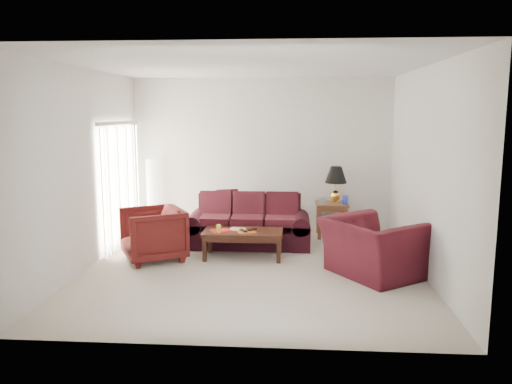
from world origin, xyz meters
TOP-DOWN VIEW (x-y plane):
  - floor at (0.00, 0.00)m, footprint 5.00×5.00m
  - blinds at (-2.42, 1.30)m, footprint 0.10×2.00m
  - sofa at (-0.18, 1.37)m, footprint 2.19×0.99m
  - throw_pillow at (-0.63, 2.04)m, footprint 0.45×0.33m
  - end_table at (1.35, 2.15)m, footprint 0.63×0.63m
  - table_lamp at (1.41, 2.19)m, footprint 0.53×0.53m
  - clock at (1.17, 2.03)m, footprint 0.14×0.09m
  - blue_canister at (1.59, 2.04)m, footprint 0.13×0.13m
  - picture_frame at (1.17, 2.31)m, footprint 0.20×0.22m
  - floor_lamp at (-2.12, 2.20)m, footprint 0.25×0.25m
  - armchair_left at (-1.61, 0.40)m, footprint 1.25×1.24m
  - armchair_right at (1.75, -0.13)m, footprint 1.64×1.68m
  - coffee_table at (-0.20, 0.63)m, footprint 1.37×0.86m
  - magazine_red at (-0.55, 0.57)m, footprint 0.38×0.35m
  - magazine_white at (-0.30, 0.71)m, footprint 0.28×0.23m
  - magazine_orange at (-0.13, 0.54)m, footprint 0.33×0.29m
  - remote_a at (-0.18, 0.53)m, footprint 0.15×0.19m
  - remote_b at (-0.04, 0.62)m, footprint 0.15×0.17m
  - yellow_glass at (-0.57, 0.46)m, footprint 0.09×0.09m

SIDE VIEW (x-z plane):
  - floor at x=0.00m, z-range 0.00..0.00m
  - coffee_table at x=-0.20m, z-range 0.00..0.45m
  - end_table at x=1.35m, z-range 0.00..0.65m
  - armchair_right at x=1.75m, z-range 0.00..0.83m
  - armchair_left at x=-1.61m, z-range 0.00..0.84m
  - sofa at x=-0.18m, z-range 0.00..0.89m
  - magazine_white at x=-0.30m, z-range 0.45..0.46m
  - magazine_orange at x=-0.13m, z-range 0.45..0.46m
  - magazine_red at x=-0.55m, z-range 0.45..0.47m
  - remote_b at x=-0.04m, z-range 0.47..0.49m
  - remote_a at x=-0.18m, z-range 0.47..0.49m
  - yellow_glass at x=-0.57m, z-range 0.45..0.58m
  - throw_pillow at x=-0.63m, z-range 0.49..0.91m
  - clock at x=1.17m, z-range 0.65..0.78m
  - blue_canister at x=1.59m, z-range 0.65..0.81m
  - floor_lamp at x=-2.12m, z-range 0.00..1.47m
  - picture_frame at x=1.17m, z-range 0.71..0.76m
  - table_lamp at x=1.41m, z-range 0.65..1.34m
  - blinds at x=-2.42m, z-range 0.00..2.16m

